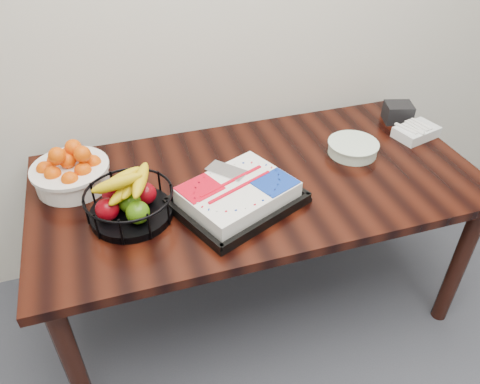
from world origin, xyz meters
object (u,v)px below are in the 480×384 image
object	(u,v)px
plate_stack	(353,148)
tangerine_bowl	(70,168)
cake_tray	(238,195)
table	(258,194)
napkin_box	(398,113)
fruit_basket	(130,201)

from	to	relation	value
plate_stack	tangerine_bowl	bearing A→B (deg)	173.98
cake_tray	plate_stack	size ratio (longest dim) A/B	2.49
table	napkin_box	bearing A→B (deg)	16.95
fruit_basket	table	bearing A→B (deg)	9.68
tangerine_bowl	fruit_basket	world-z (taller)	tangerine_bowl
cake_tray	napkin_box	bearing A→B (deg)	22.28
fruit_basket	plate_stack	bearing A→B (deg)	8.04
table	fruit_basket	bearing A→B (deg)	-170.32
fruit_basket	plate_stack	distance (m)	0.99
table	tangerine_bowl	size ratio (longest dim) A/B	5.99
tangerine_bowl	plate_stack	size ratio (longest dim) A/B	1.37
table	plate_stack	xyz separation A→B (m)	(0.45, 0.05, 0.11)
plate_stack	napkin_box	distance (m)	0.40
tangerine_bowl	plate_stack	world-z (taller)	tangerine_bowl
tangerine_bowl	fruit_basket	size ratio (longest dim) A/B	0.94
plate_stack	napkin_box	bearing A→B (deg)	29.38
cake_tray	tangerine_bowl	distance (m)	0.66
table	plate_stack	bearing A→B (deg)	6.13
table	napkin_box	distance (m)	0.85
fruit_basket	plate_stack	xyz separation A→B (m)	(0.97, 0.14, -0.04)
table	fruit_basket	distance (m)	0.55
plate_stack	fruit_basket	bearing A→B (deg)	-171.96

